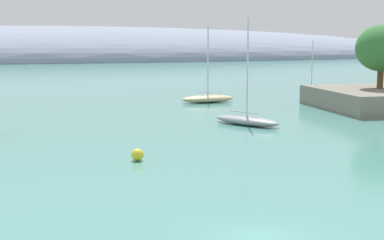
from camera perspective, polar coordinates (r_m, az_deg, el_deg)
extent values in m
cylinder|color=brown|center=(65.22, 19.47, 4.12)|extent=(0.71, 0.71, 2.11)
ellipsoid|color=#337033|center=(65.05, 19.63, 7.25)|extent=(5.91, 5.91, 5.32)
ellipsoid|color=gray|center=(212.93, -16.20, 6.31)|extent=(335.37, 86.97, 24.73)
ellipsoid|color=navy|center=(70.78, 12.59, 2.32)|extent=(2.94, 5.77, 0.71)
cylinder|color=silver|center=(70.46, 12.70, 5.43)|extent=(0.13, 0.13, 6.97)
cube|color=silver|center=(70.95, 12.57, 2.91)|extent=(0.72, 2.44, 0.10)
ellipsoid|color=gray|center=(50.10, 5.86, -0.06)|extent=(5.74, 6.76, 0.83)
cylinder|color=silver|center=(49.58, 5.96, 5.60)|extent=(0.16, 0.16, 9.08)
cube|color=silver|center=(50.17, 5.58, 0.83)|extent=(1.95, 2.57, 0.10)
ellipsoid|color=#C6B284|center=(67.09, 1.70, 2.29)|extent=(7.06, 2.96, 0.95)
cylinder|color=silver|center=(66.71, 1.72, 6.34)|extent=(0.19, 0.19, 8.55)
cube|color=silver|center=(67.11, 1.95, 3.00)|extent=(3.09, 0.38, 0.10)
sphere|color=yellow|center=(35.66, -5.85, -3.71)|extent=(0.82, 0.82, 0.82)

